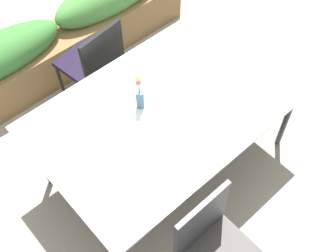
{
  "coord_description": "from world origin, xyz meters",
  "views": [
    {
      "loc": [
        -1.12,
        -1.41,
        3.0
      ],
      "look_at": [
        0.09,
        -0.08,
        0.51
      ],
      "focal_mm": 44.28,
      "sensor_mm": 36.0,
      "label": 1
    }
  ],
  "objects_px": {
    "chair_far_side": "(95,61)",
    "flower_vase": "(140,95)",
    "dining_table": "(168,109)",
    "planter_box": "(62,38)",
    "chair_near_left": "(214,246)"
  },
  "relations": [
    {
      "from": "dining_table",
      "to": "chair_far_side",
      "type": "distance_m",
      "value": 0.89
    },
    {
      "from": "flower_vase",
      "to": "planter_box",
      "type": "distance_m",
      "value": 1.49
    },
    {
      "from": "chair_far_side",
      "to": "planter_box",
      "type": "relative_size",
      "value": 0.34
    },
    {
      "from": "chair_near_left",
      "to": "flower_vase",
      "type": "distance_m",
      "value": 1.08
    },
    {
      "from": "chair_near_left",
      "to": "flower_vase",
      "type": "relative_size",
      "value": 3.18
    },
    {
      "from": "chair_near_left",
      "to": "flower_vase",
      "type": "height_order",
      "value": "flower_vase"
    },
    {
      "from": "chair_far_side",
      "to": "planter_box",
      "type": "height_order",
      "value": "chair_far_side"
    },
    {
      "from": "chair_far_side",
      "to": "flower_vase",
      "type": "bearing_deg",
      "value": -106.71
    },
    {
      "from": "dining_table",
      "to": "chair_near_left",
      "type": "bearing_deg",
      "value": -115.73
    },
    {
      "from": "chair_far_side",
      "to": "planter_box",
      "type": "distance_m",
      "value": 0.66
    },
    {
      "from": "planter_box",
      "to": "flower_vase",
      "type": "bearing_deg",
      "value": -97.02
    },
    {
      "from": "dining_table",
      "to": "chair_far_side",
      "type": "xyz_separation_m",
      "value": [
        -0.02,
        0.87,
        -0.16
      ]
    },
    {
      "from": "dining_table",
      "to": "planter_box",
      "type": "bearing_deg",
      "value": 89.0
    },
    {
      "from": "flower_vase",
      "to": "planter_box",
      "type": "bearing_deg",
      "value": 82.98
    },
    {
      "from": "chair_far_side",
      "to": "flower_vase",
      "type": "distance_m",
      "value": 0.82
    }
  ]
}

